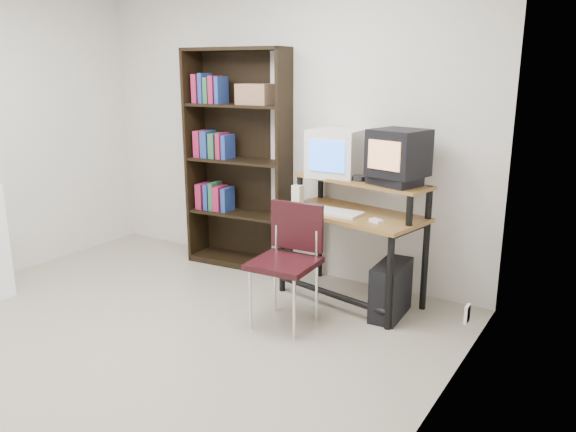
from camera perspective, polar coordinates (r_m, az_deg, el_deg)
The scene contains 16 objects.
floor at distance 4.04m, azimuth -16.82°, elevation -12.91°, with size 4.00×4.00×0.01m, color #A39B87.
back_wall at distance 5.14m, azimuth -0.83°, elevation 8.81°, with size 4.00×0.01×2.60m, color silver.
right_wall at distance 2.47m, azimuth 12.89°, elevation 2.07°, with size 0.01×4.00×2.60m, color silver.
computer_desk at distance 4.47m, azimuth 6.65°, elevation -0.26°, with size 1.23×0.78×0.98m.
crt_monitor at distance 4.63m, azimuth 5.03°, elevation 6.39°, with size 0.43×0.44×0.39m.
vcr at distance 4.29m, azimuth 10.75°, elevation 3.48°, with size 0.36×0.26×0.08m, color black.
crt_tv at distance 4.27m, azimuth 11.17°, elevation 6.32°, with size 0.44×0.43×0.35m.
cd_spindle at distance 4.43m, azimuth 7.31°, elevation 3.75°, with size 0.12×0.12×0.05m, color #26262B.
keyboard at distance 4.41m, azimuth 4.50°, elevation 0.35°, with size 0.47×0.21×0.04m, color silver.
mousepad at distance 4.20m, azimuth 9.00°, elevation -0.73°, with size 0.22×0.18×0.01m, color black.
mouse at distance 4.18m, azimuth 8.96°, elevation -0.54°, with size 0.10×0.06×0.03m, color white.
desk_speaker at distance 4.70m, azimuth 1.00°, elevation 2.13°, with size 0.08×0.07×0.17m, color silver.
pc_tower at distance 4.35m, azimuth 10.40°, elevation -7.37°, with size 0.20×0.45×0.42m, color black.
school_chair at distance 4.08m, azimuth 0.09°, elevation -3.58°, with size 0.47×0.47×0.88m.
bookshelf at distance 5.26m, azimuth -4.91°, elevation 5.87°, with size 1.03×0.42×2.01m.
wall_outlet at distance 3.84m, azimuth 17.74°, elevation -9.44°, with size 0.02×0.08×0.12m, color beige.
Camera 1 is at (2.79, -2.29, 1.82)m, focal length 35.00 mm.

